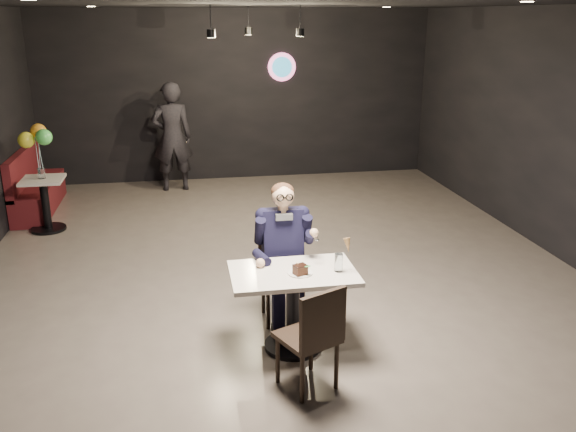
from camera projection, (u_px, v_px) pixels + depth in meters
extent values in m
plane|color=#6F655D|center=(278.00, 272.00, 7.17)|extent=(9.00, 9.00, 0.00)
cube|color=black|center=(253.00, 15.00, 8.14)|extent=(1.40, 1.20, 0.36)
cube|color=silver|center=(293.00, 310.00, 5.43)|extent=(1.10, 0.70, 0.75)
cube|color=black|center=(283.00, 276.00, 5.92)|extent=(0.42, 0.46, 0.92)
cube|color=black|center=(307.00, 335.00, 4.84)|extent=(0.57, 0.59, 0.92)
cube|color=black|center=(283.00, 252.00, 5.84)|extent=(0.60, 0.80, 1.44)
cylinder|color=white|center=(300.00, 273.00, 5.27)|extent=(0.22, 0.22, 0.01)
cube|color=black|center=(300.00, 270.00, 5.22)|extent=(0.13, 0.12, 0.08)
ellipsoid|color=#2C873A|center=(307.00, 266.00, 5.19)|extent=(0.06, 0.04, 0.01)
cylinder|color=silver|center=(339.00, 263.00, 5.29)|extent=(0.07, 0.07, 0.16)
cone|color=tan|center=(348.00, 245.00, 5.24)|extent=(0.08, 0.08, 0.13)
cube|color=#480F11|center=(37.00, 181.00, 9.32)|extent=(0.47, 1.88, 0.94)
cube|color=silver|center=(46.00, 207.00, 8.47)|extent=(0.55, 0.55, 0.69)
cylinder|color=silver|center=(42.00, 173.00, 8.32)|extent=(0.10, 0.10, 0.14)
cube|color=yellow|center=(38.00, 144.00, 8.19)|extent=(0.40, 0.40, 0.65)
imported|color=black|center=(172.00, 137.00, 10.30)|extent=(0.69, 0.48, 1.84)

